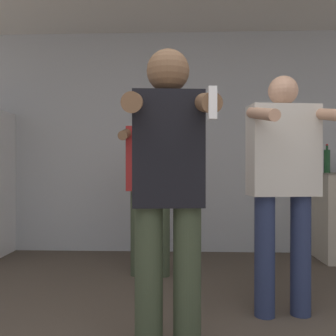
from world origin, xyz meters
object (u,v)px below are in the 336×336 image
at_px(person_man_side, 284,176).
at_px(person_woman_foreground, 168,185).
at_px(bottle_short_whiskey, 327,161).
at_px(person_spectator_back, 150,174).

bearing_deg(person_man_side, person_woman_foreground, -142.07).
bearing_deg(person_woman_foreground, person_man_side, 37.93).
distance_m(bottle_short_whiskey, person_man_side, 1.83).
relative_size(person_woman_foreground, person_spectator_back, 1.01).
bearing_deg(person_man_side, bottle_short_whiskey, 60.77).
height_order(person_woman_foreground, person_spectator_back, person_woman_foreground).
xyz_separation_m(person_woman_foreground, person_spectator_back, (-0.22, 1.46, 0.02)).
distance_m(person_man_side, person_spectator_back, 1.31).
bearing_deg(bottle_short_whiskey, person_spectator_back, -159.02).
relative_size(bottle_short_whiskey, person_woman_foreground, 0.20).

